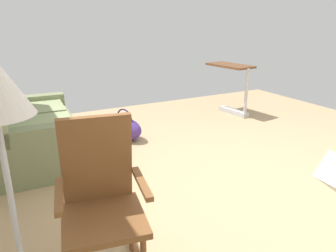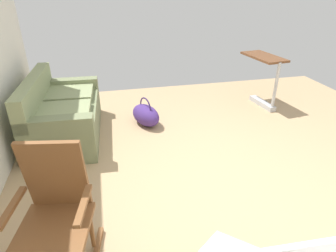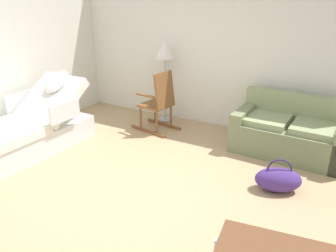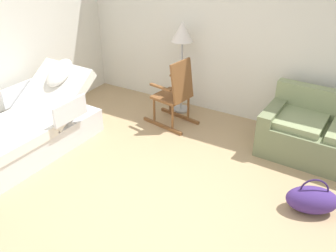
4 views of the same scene
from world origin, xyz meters
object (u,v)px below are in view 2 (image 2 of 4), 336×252
rocking_chair (57,214)px  duffel_bag (146,115)px  couch (63,115)px  overbed_table (264,75)px

rocking_chair → duffel_bag: (2.26, -0.99, -0.35)m
couch → overbed_table: (0.41, -3.24, 0.23)m
couch → duffel_bag: couch is taller
overbed_table → rocking_chair: bearing=130.0°
duffel_bag → overbed_table: bearing=-81.2°
couch → overbed_table: couch is taller
overbed_table → duffel_bag: (-0.32, 2.09, -0.38)m
duffel_bag → couch: bearing=94.6°
rocking_chair → overbed_table: (2.58, -3.07, 0.03)m
couch → rocking_chair: rocking_chair is taller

